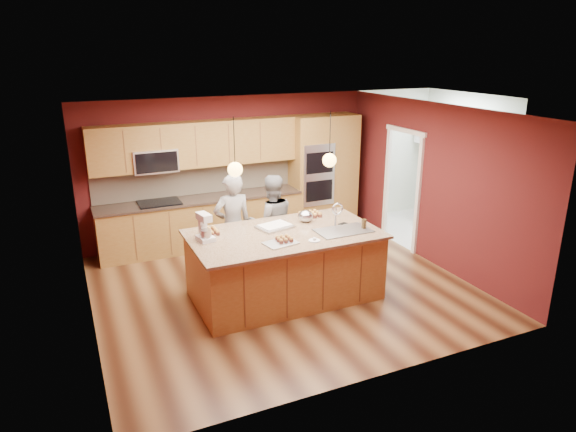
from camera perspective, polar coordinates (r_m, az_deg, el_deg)
name	(u,v)px	position (r m, az deg, el deg)	size (l,w,h in m)	color
floor	(282,288)	(8.01, -0.62, -7.96)	(5.50, 5.50, 0.00)	#422312
ceiling	(282,111)	(7.23, -0.70, 11.60)	(5.50, 5.50, 0.00)	white
wall_back	(229,169)	(9.78, -6.55, 5.22)	(5.50, 5.50, 0.00)	#4F1616
wall_front	(378,268)	(5.45, 9.95, -5.74)	(5.50, 5.50, 0.00)	#4F1616
wall_left	(82,230)	(6.94, -21.95, -1.50)	(5.00, 5.00, 0.00)	#4F1616
wall_right	(433,185)	(8.93, 15.77, 3.38)	(5.00, 5.00, 0.00)	#4F1616
cabinet_run	(199,195)	(9.45, -9.91, 2.31)	(3.74, 0.64, 2.30)	olive
oven_column	(323,173)	(10.25, 3.92, 4.76)	(1.30, 0.62, 2.30)	olive
doorway_trim	(402,190)	(9.60, 12.51, 2.79)	(0.08, 1.11, 2.20)	white
laundry_room	(461,132)	(10.73, 18.65, 8.82)	(2.60, 2.70, 2.70)	beige
pendant_left	(235,169)	(6.84, -5.90, 5.20)	(0.20, 0.20, 0.80)	black
pendant_right	(329,160)	(7.40, 4.63, 6.23)	(0.20, 0.20, 0.80)	black
island	(285,264)	(7.56, -0.29, -5.36)	(2.72, 1.52, 1.38)	olive
person_left	(233,226)	(8.17, -6.16, -1.10)	(0.62, 0.41, 1.69)	black
person_right	(272,223)	(8.39, -1.84, -0.76)	(0.78, 0.61, 1.61)	gray
stand_mixer	(205,229)	(7.14, -9.24, -1.41)	(0.25, 0.31, 0.38)	white
sheet_cake	(275,226)	(7.58, -1.47, -1.15)	(0.57, 0.48, 0.05)	silver
cooling_rack	(281,243)	(6.97, -0.83, -3.02)	(0.43, 0.31, 0.02)	silver
mixing_bowl	(306,216)	(7.81, 1.98, -0.01)	(0.23, 0.23, 0.19)	silver
plate	(314,241)	(7.07, 2.95, -2.74)	(0.16, 0.16, 0.01)	silver
tumbler	(364,224)	(7.60, 8.43, -0.88)	(0.07, 0.07, 0.14)	#382A14
phone	(343,224)	(7.78, 6.10, -0.86)	(0.14, 0.07, 0.01)	black
cupcakes_left	(213,231)	(7.44, -8.38, -1.61)	(0.16, 0.32, 0.07)	#B7853A
cupcakes_rack	(284,239)	(7.01, -0.45, -2.54)	(0.22, 0.22, 0.07)	#B7853A
cupcakes_right	(310,214)	(8.07, 2.46, 0.19)	(0.35, 0.26, 0.08)	#B7853A
washer	(457,210)	(10.74, 18.29, 0.61)	(0.56, 0.58, 0.90)	white
dryer	(439,198)	(11.16, 16.47, 1.98)	(0.69, 0.71, 1.11)	white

